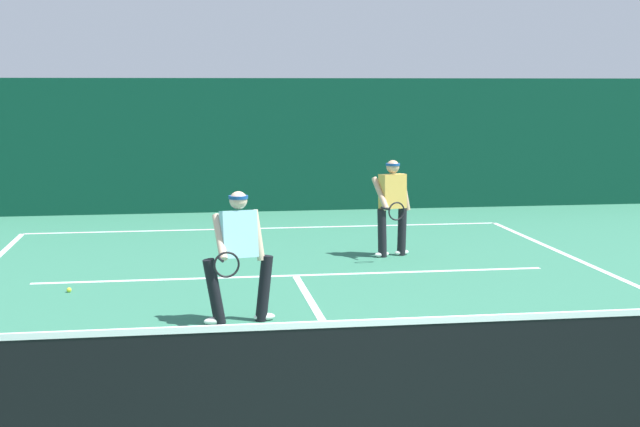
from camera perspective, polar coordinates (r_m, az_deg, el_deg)
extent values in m
cube|color=white|center=(17.79, -3.32, -0.92)|extent=(9.20, 0.10, 0.01)
cube|color=white|center=(13.38, -1.55, -3.89)|extent=(7.50, 0.10, 0.01)
cube|color=white|center=(10.28, 0.66, -7.55)|extent=(0.10, 6.40, 0.01)
cube|color=black|center=(7.14, 4.84, -10.66)|extent=(9.91, 0.02, 0.96)
cube|color=white|center=(7.00, 4.89, -6.74)|extent=(9.91, 0.03, 0.05)
cylinder|color=black|center=(10.80, -3.51, -4.68)|extent=(0.25, 0.17, 0.79)
cylinder|color=black|center=(10.67, -6.62, -4.88)|extent=(0.29, 0.18, 0.79)
ellipsoid|color=white|center=(10.88, -3.49, -6.46)|extent=(0.27, 0.15, 0.09)
ellipsoid|color=white|center=(10.76, -6.59, -6.67)|extent=(0.27, 0.15, 0.09)
cube|color=#9EDBEA|center=(10.61, -5.10, -1.28)|extent=(0.45, 0.35, 0.57)
cylinder|color=beige|center=(10.66, -3.92, -1.36)|extent=(0.19, 0.12, 0.60)
cylinder|color=beige|center=(10.56, -6.28, -1.47)|extent=(0.17, 0.48, 0.51)
sphere|color=beige|center=(10.55, -5.12, 0.83)|extent=(0.21, 0.21, 0.21)
cylinder|color=#19478C|center=(10.55, -5.13, 1.03)|extent=(0.26, 0.26, 0.04)
cylinder|color=black|center=(10.35, -6.25, -2.85)|extent=(0.07, 0.26, 0.03)
torus|color=black|center=(10.02, -5.85, -3.20)|extent=(0.29, 0.07, 0.29)
cylinder|color=black|center=(14.96, 5.14, -1.12)|extent=(0.19, 0.18, 0.79)
cylinder|color=black|center=(14.77, 3.90, -1.22)|extent=(0.20, 0.18, 0.79)
ellipsoid|color=white|center=(15.02, 5.12, -2.43)|extent=(0.28, 0.18, 0.09)
ellipsoid|color=white|center=(14.83, 3.89, -2.56)|extent=(0.28, 0.18, 0.09)
cube|color=#E5B24C|center=(14.78, 4.55, 1.40)|extent=(0.46, 0.35, 0.56)
cylinder|color=tan|center=(14.89, 5.30, 1.34)|extent=(0.23, 0.16, 0.61)
cylinder|color=tan|center=(14.66, 3.79, 1.25)|extent=(0.23, 0.48, 0.51)
sphere|color=tan|center=(14.73, 4.57, 2.93)|extent=(0.21, 0.21, 0.21)
cylinder|color=#19478C|center=(14.73, 4.57, 3.08)|extent=(0.29, 0.29, 0.04)
cylinder|color=black|center=(14.45, 4.11, 0.31)|extent=(0.11, 0.26, 0.03)
torus|color=black|center=(14.16, 4.80, 0.14)|extent=(0.29, 0.11, 0.29)
sphere|color=#D1E033|center=(12.77, -15.40, -4.62)|extent=(0.07, 0.07, 0.07)
cube|color=#0A3B2A|center=(20.07, -3.99, 4.27)|extent=(20.91, 0.12, 2.91)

